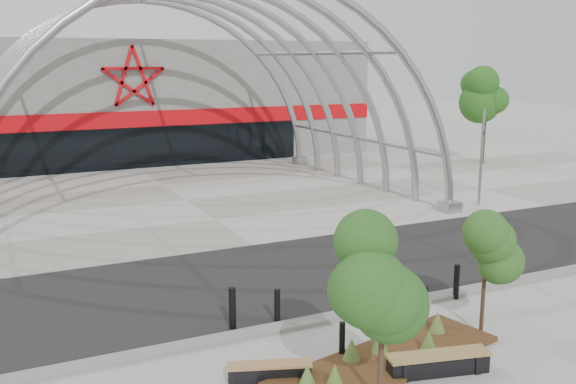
# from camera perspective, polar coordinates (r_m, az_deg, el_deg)

# --- Properties ---
(ground) EXTENTS (140.00, 140.00, 0.00)m
(ground) POSITION_cam_1_polar(r_m,az_deg,el_deg) (17.97, 5.63, -10.52)
(ground) COLOR #9E9E98
(ground) RESTS_ON ground
(road) EXTENTS (140.00, 7.00, 0.02)m
(road) POSITION_cam_1_polar(r_m,az_deg,el_deg) (20.84, 0.60, -7.24)
(road) COLOR black
(road) RESTS_ON ground
(forecourt) EXTENTS (60.00, 17.00, 0.04)m
(forecourt) POSITION_cam_1_polar(r_m,az_deg,el_deg) (31.65, -9.06, -0.75)
(forecourt) COLOR gray
(forecourt) RESTS_ON ground
(kerb) EXTENTS (60.00, 0.50, 0.12)m
(kerb) POSITION_cam_1_polar(r_m,az_deg,el_deg) (17.75, 6.06, -10.61)
(kerb) COLOR slate
(kerb) RESTS_ON ground
(arena_building) EXTENTS (34.00, 15.24, 8.00)m
(arena_building) POSITION_cam_1_polar(r_m,az_deg,el_deg) (48.48, -15.42, 8.03)
(arena_building) COLOR slate
(arena_building) RESTS_ON ground
(vault_canopy) EXTENTS (20.80, 15.80, 20.36)m
(vault_canopy) POSITION_cam_1_polar(r_m,az_deg,el_deg) (31.65, -9.06, -0.75)
(vault_canopy) COLOR #989EA2
(vault_canopy) RESTS_ON ground
(planting_bed) EXTENTS (6.20, 3.10, 0.63)m
(planting_bed) POSITION_cam_1_polar(r_m,az_deg,el_deg) (15.20, 8.52, -14.30)
(planting_bed) COLOR #3A2611
(planting_bed) RESTS_ON ground
(signal_pole) EXTENTS (0.17, 0.64, 4.54)m
(signal_pole) POSITION_cam_1_polar(r_m,az_deg,el_deg) (31.13, 16.83, 3.09)
(signal_pole) COLOR gray
(signal_pole) RESTS_ON ground
(street_tree_0) EXTENTS (1.60, 1.60, 3.64)m
(street_tree_0) POSITION_cam_1_polar(r_m,az_deg,el_deg) (12.45, 8.47, -7.97)
(street_tree_0) COLOR #342017
(street_tree_0) RESTS_ON ground
(street_tree_1) EXTENTS (1.28, 1.28, 3.02)m
(street_tree_1) POSITION_cam_1_polar(r_m,az_deg,el_deg) (16.57, 17.20, -5.01)
(street_tree_1) COLOR black
(street_tree_1) RESTS_ON ground
(bench_0) EXTENTS (1.86, 0.99, 0.38)m
(bench_0) POSITION_cam_1_polar(r_m,az_deg,el_deg) (14.34, -1.66, -15.69)
(bench_0) COLOR black
(bench_0) RESTS_ON ground
(bench_1) EXTENTS (2.37, 1.03, 0.49)m
(bench_1) POSITION_cam_1_polar(r_m,az_deg,el_deg) (14.93, 13.20, -14.64)
(bench_1) COLOR black
(bench_1) RESTS_ON ground
(bollard_0) EXTENTS (0.18, 0.18, 1.12)m
(bollard_0) POSITION_cam_1_polar(r_m,az_deg,el_deg) (16.64, -4.96, -10.29)
(bollard_0) COLOR black
(bollard_0) RESTS_ON ground
(bollard_1) EXTENTS (0.15, 0.15, 0.96)m
(bollard_1) POSITION_cam_1_polar(r_m,az_deg,el_deg) (16.92, -0.96, -10.17)
(bollard_1) COLOR black
(bollard_1) RESTS_ON ground
(bollard_2) EXTENTS (0.14, 0.14, 0.87)m
(bollard_2) POSITION_cam_1_polar(r_m,az_deg,el_deg) (15.23, 4.83, -12.98)
(bollard_2) COLOR black
(bollard_2) RESTS_ON ground
(bollard_3) EXTENTS (0.17, 0.17, 1.06)m
(bollard_3) POSITION_cam_1_polar(r_m,az_deg,el_deg) (17.19, 12.03, -9.89)
(bollard_3) COLOR black
(bollard_3) RESTS_ON ground
(bollard_4) EXTENTS (0.16, 0.16, 1.02)m
(bollard_4) POSITION_cam_1_polar(r_m,az_deg,el_deg) (19.21, 14.75, -7.73)
(bollard_4) COLOR black
(bollard_4) RESTS_ON ground
(bg_tree_1) EXTENTS (2.70, 2.70, 5.91)m
(bg_tree_1) POSITION_cam_1_polar(r_m,az_deg,el_deg) (43.87, 17.21, 7.92)
(bg_tree_1) COLOR #302215
(bg_tree_1) RESTS_ON ground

